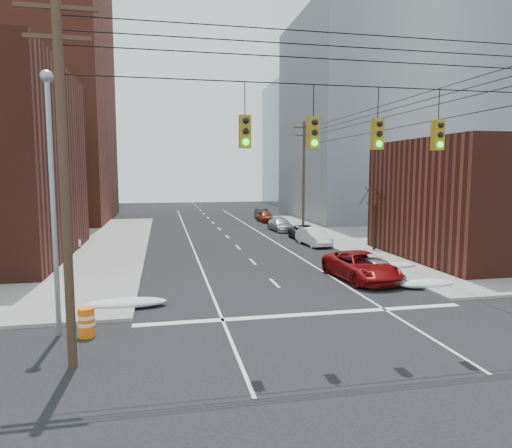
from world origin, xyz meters
name	(u,v)px	position (x,y,z in m)	size (l,w,h in m)	color
ground	(379,386)	(0.00, 0.00, 0.00)	(160.00, 160.00, 0.00)	black
sidewalk_ne	(507,232)	(27.00, 27.00, 0.07)	(40.00, 40.00, 0.15)	gray
building_brick_far	(42,172)	(-26.00, 74.00, 6.00)	(22.00, 18.00, 12.00)	#4A1E16
building_office	(382,120)	(22.00, 44.00, 12.50)	(22.00, 20.00, 25.00)	gray
building_glass	(325,145)	(24.00, 70.00, 11.00)	(20.00, 18.00, 22.00)	gray
utility_pole_left	(64,175)	(-8.50, 3.00, 5.78)	(2.20, 0.28, 11.00)	#473323
utility_pole_far	(304,173)	(8.50, 34.00, 5.78)	(2.20, 0.28, 11.00)	#473323
traffic_signals	(346,131)	(0.10, 2.97, 7.17)	(17.00, 0.42, 2.02)	black
street_light	(52,182)	(-9.50, 6.00, 5.54)	(0.44, 0.44, 9.32)	gray
bare_tree	(375,221)	(9.59, 20.00, 2.32)	(2.09, 2.20, 4.93)	black
snow_nw	(126,303)	(-7.40, 9.00, 0.21)	(3.50, 1.08, 0.42)	silver
snow_ne	(427,284)	(7.40, 9.50, 0.21)	(3.00, 1.08, 0.42)	silver
snow_east_far	(385,266)	(7.40, 14.00, 0.21)	(4.00, 1.08, 0.42)	silver
red_pickup	(361,266)	(4.82, 11.79, 0.76)	(2.53, 5.50, 1.53)	maroon
parked_car_a	(378,270)	(5.56, 11.31, 0.64)	(1.52, 3.77, 1.28)	#9D9DA1
parked_car_b	(314,237)	(6.13, 23.65, 0.71)	(1.49, 4.29, 1.41)	white
parked_car_c	(306,233)	(6.40, 26.60, 0.65)	(2.14, 4.65, 1.29)	black
parked_car_d	(281,225)	(5.84, 33.07, 0.65)	(1.82, 4.47, 1.30)	#9E9EA3
parked_car_e	(266,217)	(6.21, 41.54, 0.66)	(1.55, 3.85, 1.31)	maroon
parked_car_f	(262,214)	(6.40, 44.62, 0.68)	(1.44, 4.13, 1.36)	black
lot_car_a	(54,241)	(-13.75, 25.06, 0.76)	(1.29, 3.70, 1.22)	silver
lot_car_b	(47,231)	(-15.49, 30.32, 0.87)	(2.40, 5.21, 1.45)	silver
construction_barrel	(86,322)	(-8.50, 5.65, 0.54)	(0.77, 0.77, 1.05)	orange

